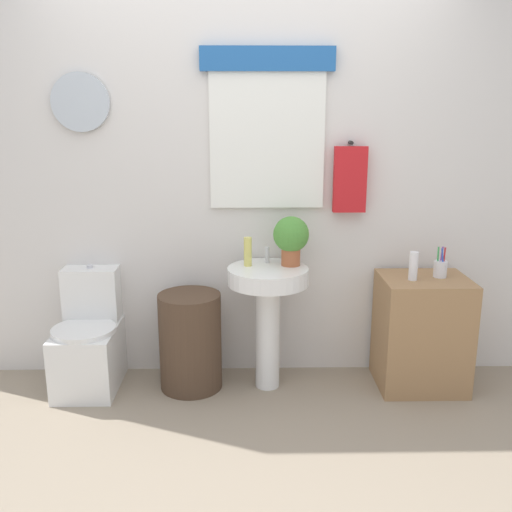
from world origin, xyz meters
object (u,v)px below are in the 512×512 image
lotion_bottle (413,266)px  potted_plant (291,237)px  wooden_cabinet (421,332)px  laundry_hamper (190,341)px  soap_bottle (248,252)px  toilet (89,343)px  toothbrush_cup (440,268)px  pedestal_sink (268,299)px

lotion_bottle → potted_plant: bearing=172.1°
wooden_cabinet → lotion_bottle: 0.45m
laundry_hamper → wooden_cabinet: bearing=0.0°
laundry_hamper → potted_plant: potted_plant is taller
soap_bottle → lotion_bottle: size_ratio=1.02×
toilet → toothbrush_cup: bearing=-0.4°
toilet → lotion_bottle: lotion_bottle is taller
wooden_cabinet → soap_bottle: (-1.07, 0.05, 0.51)m
pedestal_sink → toothbrush_cup: (1.04, 0.02, 0.19)m
toilet → pedestal_sink: size_ratio=0.97×
potted_plant → lotion_bottle: potted_plant is taller
laundry_hamper → potted_plant: 0.89m
laundry_hamper → toothbrush_cup: (1.52, 0.02, 0.45)m
potted_plant → soap_bottle: bearing=-177.8°
laundry_hamper → pedestal_sink: size_ratio=0.79×
soap_bottle → toilet: bearing=-179.1°
potted_plant → toothbrush_cup: potted_plant is taller
laundry_hamper → pedestal_sink: pedestal_sink is taller
lotion_bottle → toothbrush_cup: (0.18, 0.06, -0.03)m
lotion_bottle → toilet: bearing=177.8°
lotion_bottle → toothbrush_cup: bearing=18.2°
toilet → wooden_cabinet: toilet is taller
lotion_bottle → toothbrush_cup: size_ratio=0.93×
laundry_hamper → pedestal_sink: (0.48, -0.00, 0.27)m
wooden_cabinet → soap_bottle: bearing=177.3°
soap_bottle → potted_plant: potted_plant is taller
toilet → pedestal_sink: bearing=-1.8°
toilet → soap_bottle: 1.14m
wooden_cabinet → toothbrush_cup: (0.09, 0.02, 0.40)m
laundry_hamper → toothbrush_cup: bearing=0.8°
pedestal_sink → soap_bottle: 0.31m
soap_bottle → potted_plant: (0.26, 0.01, 0.09)m
toilet → laundry_hamper: (0.63, -0.03, 0.02)m
potted_plant → toothbrush_cup: (0.90, -0.04, -0.19)m
soap_bottle → potted_plant: 0.27m
laundry_hamper → potted_plant: (0.62, 0.06, 0.64)m
toilet → potted_plant: 1.41m
toilet → wooden_cabinet: 2.06m
toothbrush_cup → soap_bottle: bearing=178.5°
laundry_hamper → potted_plant: bearing=5.6°
pedestal_sink → wooden_cabinet: bearing=0.0°
toilet → soap_bottle: (0.99, 0.02, 0.57)m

